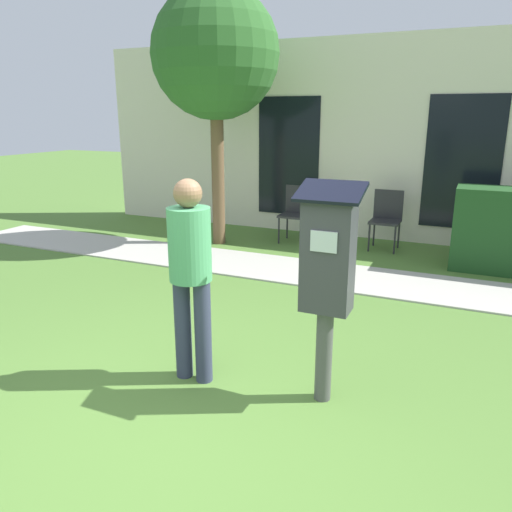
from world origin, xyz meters
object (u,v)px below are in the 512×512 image
person_standing (190,266)px  outdoor_chair_middle (387,215)px  outdoor_chair_left (296,209)px  parking_meter (327,267)px  outdoor_chair_right (488,224)px

person_standing → outdoor_chair_middle: size_ratio=1.76×
outdoor_chair_left → parking_meter: bearing=-55.2°
outdoor_chair_left → outdoor_chair_middle: (1.42, 0.11, 0.00)m
parking_meter → outdoor_chair_middle: (-0.35, 4.50, -0.49)m
outdoor_chair_middle → person_standing: bearing=-78.5°
parking_meter → person_standing: 1.03m
person_standing → outdoor_chair_middle: 4.69m
outdoor_chair_middle → outdoor_chair_right: same height
person_standing → outdoor_chair_middle: (0.67, 4.62, -0.40)m
parking_meter → person_standing: (-1.01, -0.12, -0.09)m
outdoor_chair_left → outdoor_chair_right: (2.85, 0.06, 0.00)m
outdoor_chair_right → person_standing: bearing=-117.7°
parking_meter → outdoor_chair_left: parking_meter is taller
outdoor_chair_left → outdoor_chair_right: 2.85m
parking_meter → outdoor_chair_right: size_ratio=1.77×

